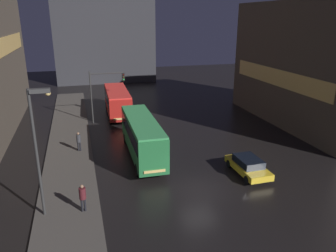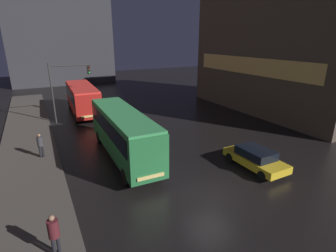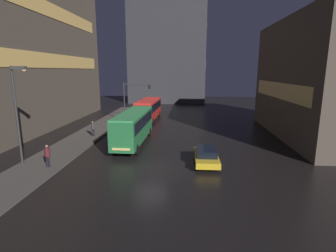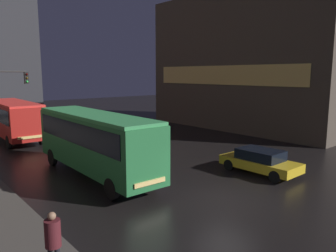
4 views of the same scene
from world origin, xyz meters
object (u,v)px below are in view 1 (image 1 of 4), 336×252
(bus_near, at_px, (142,134))
(traffic_light_main, at_px, (103,87))
(street_lamp_sidewalk, at_px, (38,135))
(car_taxi, at_px, (248,165))
(pedestrian_mid, at_px, (83,195))
(pedestrian_near, at_px, (79,140))
(bus_far, at_px, (117,100))

(bus_near, height_order, traffic_light_main, traffic_light_main)
(bus_near, bearing_deg, street_lamp_sidewalk, 46.11)
(car_taxi, height_order, traffic_light_main, traffic_light_main)
(car_taxi, xyz_separation_m, pedestrian_mid, (-12.58, -2.15, 0.56))
(car_taxi, xyz_separation_m, pedestrian_near, (-12.64, 8.00, 0.50))
(bus_near, height_order, pedestrian_near, bus_near)
(bus_far, relative_size, car_taxi, 2.19)
(pedestrian_near, distance_m, street_lamp_sidewalk, 10.89)
(pedestrian_mid, height_order, traffic_light_main, traffic_light_main)
(bus_near, height_order, pedestrian_mid, bus_near)
(traffic_light_main, bearing_deg, bus_near, -78.49)
(pedestrian_mid, bearing_deg, bus_far, -175.81)
(car_taxi, distance_m, street_lamp_sidewalk, 15.51)
(pedestrian_mid, bearing_deg, street_lamp_sidewalk, -80.61)
(bus_far, height_order, pedestrian_near, bus_far)
(bus_near, bearing_deg, traffic_light_main, -77.35)
(bus_far, bearing_deg, pedestrian_near, 67.88)
(bus_far, relative_size, pedestrian_mid, 5.20)
(bus_far, xyz_separation_m, pedestrian_near, (-4.91, -10.98, -0.79))
(bus_near, bearing_deg, pedestrian_mid, 56.55)
(car_taxi, bearing_deg, street_lamp_sidewalk, 6.44)
(traffic_light_main, bearing_deg, pedestrian_mid, -99.28)
(bus_far, distance_m, traffic_light_main, 3.69)
(traffic_light_main, bearing_deg, car_taxi, -60.09)
(traffic_light_main, height_order, street_lamp_sidewalk, street_lamp_sidewalk)
(pedestrian_mid, distance_m, traffic_light_main, 19.17)
(bus_far, bearing_deg, street_lamp_sidewalk, 73.51)
(bus_far, xyz_separation_m, street_lamp_sidewalk, (-6.95, -20.84, 3.34))
(street_lamp_sidewalk, bearing_deg, traffic_light_main, 74.34)
(car_taxi, bearing_deg, bus_near, -38.05)
(street_lamp_sidewalk, bearing_deg, car_taxi, 7.25)
(bus_near, height_order, bus_far, bus_near)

